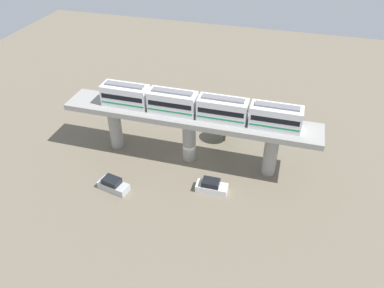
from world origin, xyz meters
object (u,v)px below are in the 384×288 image
(tree_near_viaduct, at_px, (225,124))
(parked_car_silver, at_px, (113,185))
(parked_car_white, at_px, (212,186))
(train, at_px, (197,106))

(tree_near_viaduct, bearing_deg, parked_car_silver, 141.24)
(parked_car_white, distance_m, tree_near_viaduct, 11.97)
(parked_car_white, relative_size, parked_car_silver, 0.95)
(train, relative_size, parked_car_silver, 6.14)
(train, relative_size, tree_near_viaduct, 5.60)
(train, bearing_deg, parked_car_silver, 135.19)
(parked_car_silver, bearing_deg, parked_car_white, -64.04)
(parked_car_white, xyz_separation_m, tree_near_viaduct, (11.70, 0.71, 2.39))
(train, height_order, parked_car_white, train)
(parked_car_silver, distance_m, tree_near_viaduct, 19.41)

